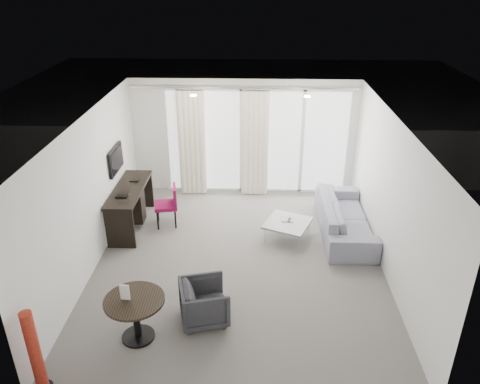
{
  "coord_description": "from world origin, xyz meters",
  "views": [
    {
      "loc": [
        0.27,
        -6.93,
        4.75
      ],
      "look_at": [
        0.0,
        0.6,
        1.1
      ],
      "focal_mm": 35.0,
      "sensor_mm": 36.0,
      "label": 1
    }
  ],
  "objects_px": {
    "round_table": "(136,319)",
    "coffee_table": "(287,230)",
    "desk_chair": "(166,206)",
    "rattan_chair_b": "(327,153)",
    "rattan_chair_a": "(293,153)",
    "desk": "(131,207)",
    "sofa": "(345,217)",
    "red_lamp": "(35,352)",
    "tub_armchair": "(204,302)"
  },
  "relations": [
    {
      "from": "round_table",
      "to": "red_lamp",
      "type": "height_order",
      "value": "red_lamp"
    },
    {
      "from": "red_lamp",
      "to": "desk_chair",
      "type": "bearing_deg",
      "value": 78.77
    },
    {
      "from": "desk",
      "to": "round_table",
      "type": "distance_m",
      "value": 3.26
    },
    {
      "from": "desk_chair",
      "to": "rattan_chair_a",
      "type": "height_order",
      "value": "desk_chair"
    },
    {
      "from": "desk",
      "to": "sofa",
      "type": "bearing_deg",
      "value": -1.56
    },
    {
      "from": "sofa",
      "to": "red_lamp",
      "type": "bearing_deg",
      "value": 132.22
    },
    {
      "from": "round_table",
      "to": "sofa",
      "type": "bearing_deg",
      "value": 41.9
    },
    {
      "from": "round_table",
      "to": "rattan_chair_a",
      "type": "xyz_separation_m",
      "value": [
        2.57,
        6.29,
        0.08
      ]
    },
    {
      "from": "desk_chair",
      "to": "rattan_chair_a",
      "type": "xyz_separation_m",
      "value": [
        2.73,
        3.08,
        -0.01
      ]
    },
    {
      "from": "desk_chair",
      "to": "rattan_chair_b",
      "type": "bearing_deg",
      "value": 29.57
    },
    {
      "from": "round_table",
      "to": "rattan_chair_b",
      "type": "distance_m",
      "value": 7.17
    },
    {
      "from": "desk",
      "to": "rattan_chair_b",
      "type": "height_order",
      "value": "desk"
    },
    {
      "from": "tub_armchair",
      "to": "rattan_chair_b",
      "type": "distance_m",
      "value": 6.4
    },
    {
      "from": "red_lamp",
      "to": "coffee_table",
      "type": "xyz_separation_m",
      "value": [
        3.23,
        3.69,
        -0.42
      ]
    },
    {
      "from": "round_table",
      "to": "rattan_chair_b",
      "type": "bearing_deg",
      "value": 61.14
    },
    {
      "from": "red_lamp",
      "to": "rattan_chair_a",
      "type": "height_order",
      "value": "red_lamp"
    },
    {
      "from": "red_lamp",
      "to": "rattan_chair_a",
      "type": "bearing_deg",
      "value": 63.78
    },
    {
      "from": "coffee_table",
      "to": "red_lamp",
      "type": "bearing_deg",
      "value": -131.2
    },
    {
      "from": "desk",
      "to": "red_lamp",
      "type": "distance_m",
      "value": 4.08
    },
    {
      "from": "red_lamp",
      "to": "rattan_chair_a",
      "type": "relative_size",
      "value": 1.43
    },
    {
      "from": "rattan_chair_a",
      "to": "round_table",
      "type": "bearing_deg",
      "value": -118.54
    },
    {
      "from": "round_table",
      "to": "coffee_table",
      "type": "xyz_separation_m",
      "value": [
        2.25,
        2.77,
        -0.16
      ]
    },
    {
      "from": "desk",
      "to": "rattan_chair_b",
      "type": "relative_size",
      "value": 2.14
    },
    {
      "from": "desk",
      "to": "sofa",
      "type": "height_order",
      "value": "desk"
    },
    {
      "from": "rattan_chair_a",
      "to": "sofa",
      "type": "bearing_deg",
      "value": -82.32
    },
    {
      "from": "round_table",
      "to": "red_lamp",
      "type": "bearing_deg",
      "value": -136.68
    },
    {
      "from": "sofa",
      "to": "round_table",
      "type": "bearing_deg",
      "value": 131.9
    },
    {
      "from": "sofa",
      "to": "rattan_chair_a",
      "type": "bearing_deg",
      "value": 13.98
    },
    {
      "from": "red_lamp",
      "to": "rattan_chair_a",
      "type": "distance_m",
      "value": 8.04
    },
    {
      "from": "rattan_chair_a",
      "to": "rattan_chair_b",
      "type": "relative_size",
      "value": 1.0
    },
    {
      "from": "coffee_table",
      "to": "rattan_chair_b",
      "type": "distance_m",
      "value": 3.73
    },
    {
      "from": "coffee_table",
      "to": "sofa",
      "type": "bearing_deg",
      "value": 13.3
    },
    {
      "from": "coffee_table",
      "to": "rattan_chair_a",
      "type": "bearing_deg",
      "value": 84.8
    },
    {
      "from": "rattan_chair_b",
      "to": "desk",
      "type": "bearing_deg",
      "value": -146.48
    },
    {
      "from": "coffee_table",
      "to": "tub_armchair",
      "type": "bearing_deg",
      "value": -119.72
    },
    {
      "from": "sofa",
      "to": "rattan_chair_a",
      "type": "relative_size",
      "value": 2.79
    },
    {
      "from": "round_table",
      "to": "rattan_chair_b",
      "type": "relative_size",
      "value": 1.0
    },
    {
      "from": "desk",
      "to": "rattan_chair_a",
      "type": "relative_size",
      "value": 2.15
    },
    {
      "from": "desk",
      "to": "round_table",
      "type": "bearing_deg",
      "value": -74.9
    },
    {
      "from": "red_lamp",
      "to": "tub_armchair",
      "type": "relative_size",
      "value": 1.72
    },
    {
      "from": "tub_armchair",
      "to": "sofa",
      "type": "bearing_deg",
      "value": -57.52
    },
    {
      "from": "desk",
      "to": "coffee_table",
      "type": "bearing_deg",
      "value": -7.03
    },
    {
      "from": "red_lamp",
      "to": "rattan_chair_b",
      "type": "height_order",
      "value": "red_lamp"
    },
    {
      "from": "tub_armchair",
      "to": "rattan_chair_a",
      "type": "height_order",
      "value": "rattan_chair_a"
    },
    {
      "from": "desk",
      "to": "rattan_chair_a",
      "type": "distance_m",
      "value": 4.64
    },
    {
      "from": "red_lamp",
      "to": "coffee_table",
      "type": "height_order",
      "value": "red_lamp"
    },
    {
      "from": "rattan_chair_b",
      "to": "round_table",
      "type": "bearing_deg",
      "value": -121.35
    },
    {
      "from": "round_table",
      "to": "rattan_chair_b",
      "type": "xyz_separation_m",
      "value": [
        3.46,
        6.28,
        0.08
      ]
    },
    {
      "from": "sofa",
      "to": "rattan_chair_b",
      "type": "relative_size",
      "value": 2.78
    },
    {
      "from": "desk_chair",
      "to": "red_lamp",
      "type": "relative_size",
      "value": 0.72
    }
  ]
}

